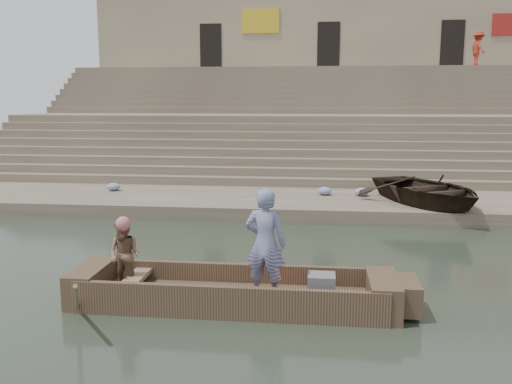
% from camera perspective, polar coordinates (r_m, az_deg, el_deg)
% --- Properties ---
extents(ground, '(120.00, 120.00, 0.00)m').
position_cam_1_polar(ground, '(10.28, 19.97, -11.09)').
color(ground, '#272F23').
rests_on(ground, ground).
extents(lower_landing, '(32.00, 4.00, 0.40)m').
position_cam_1_polar(lower_landing, '(17.83, 14.20, -1.39)').
color(lower_landing, '#81745C').
rests_on(lower_landing, ground).
extents(mid_landing, '(32.00, 3.00, 2.80)m').
position_cam_1_polar(mid_landing, '(25.05, 12.12, 4.62)').
color(mid_landing, '#81745C').
rests_on(mid_landing, ground).
extents(upper_landing, '(32.00, 3.00, 5.20)m').
position_cam_1_polar(upper_landing, '(31.95, 11.03, 7.88)').
color(upper_landing, '#81745C').
rests_on(upper_landing, ground).
extents(ghat_steps, '(32.00, 11.00, 5.20)m').
position_cam_1_polar(ghat_steps, '(26.70, 11.81, 5.79)').
color(ghat_steps, '#81745C').
rests_on(ghat_steps, ground).
extents(building_wall, '(32.00, 5.07, 11.20)m').
position_cam_1_polar(building_wall, '(35.98, 10.71, 12.86)').
color(building_wall, tan).
rests_on(building_wall, ground).
extents(main_rowboat, '(5.00, 1.30, 0.22)m').
position_cam_1_polar(main_rowboat, '(9.69, -2.45, -11.07)').
color(main_rowboat, brown).
rests_on(main_rowboat, ground).
extents(rowboat_trim, '(6.04, 2.63, 1.91)m').
position_cam_1_polar(rowboat_trim, '(9.59, -1.22, -10.05)').
color(rowboat_trim, brown).
rests_on(rowboat_trim, ground).
extents(standing_man, '(0.74, 0.54, 1.88)m').
position_cam_1_polar(standing_man, '(9.17, 0.97, -5.37)').
color(standing_man, navy).
rests_on(standing_man, main_rowboat).
extents(rowing_man, '(0.70, 0.60, 1.24)m').
position_cam_1_polar(rowing_man, '(9.94, -13.49, -6.37)').
color(rowing_man, '#267349').
rests_on(rowing_man, main_rowboat).
extents(television, '(0.46, 0.42, 0.40)m').
position_cam_1_polar(television, '(9.47, 6.73, -9.63)').
color(television, slate).
rests_on(television, main_rowboat).
extents(beached_rowboat, '(4.66, 5.19, 0.88)m').
position_cam_1_polar(beached_rowboat, '(17.22, 17.30, 0.25)').
color(beached_rowboat, '#2D2116').
rests_on(beached_rowboat, lower_landing).
extents(pedestrian, '(0.87, 1.27, 1.81)m').
position_cam_1_polar(pedestrian, '(32.12, 22.06, 13.63)').
color(pedestrian, '#A12B1B').
rests_on(pedestrian, upper_landing).
extents(cloth_bundles, '(16.41, 1.81, 0.26)m').
position_cam_1_polar(cloth_bundles, '(17.85, 9.33, -0.12)').
color(cloth_bundles, '#3F5999').
rests_on(cloth_bundles, lower_landing).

